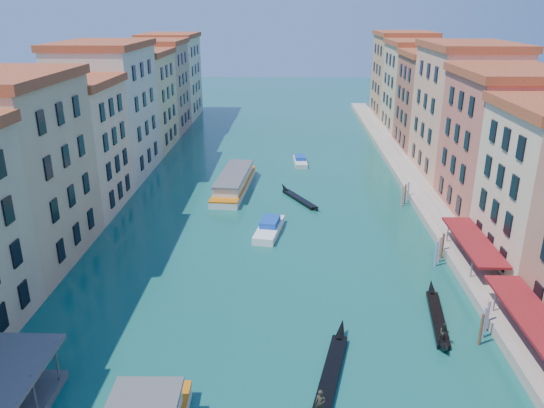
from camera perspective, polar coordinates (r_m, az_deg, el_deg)
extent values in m
cube|color=tan|center=(61.27, -26.28, 2.75)|extent=(12.00, 17.00, 19.00)
cube|color=#E1B78D|center=(75.07, -20.87, 5.49)|extent=(12.00, 14.00, 16.50)
cube|color=maroon|center=(73.50, -21.74, 12.08)|extent=(12.80, 14.40, 1.00)
cube|color=beige|center=(89.33, -17.24, 9.28)|extent=(12.00, 18.00, 20.00)
cube|color=maroon|center=(88.06, -17.98, 15.98)|extent=(12.80, 18.40, 1.00)
cube|color=#CCB67C|center=(105.52, -14.29, 10.47)|extent=(12.00, 16.00, 17.50)
cube|color=maroon|center=(104.41, -14.74, 15.47)|extent=(12.80, 16.40, 1.00)
cube|color=tan|center=(120.25, -12.34, 12.03)|extent=(12.00, 15.00, 18.50)
cube|color=maroon|center=(119.29, -12.71, 16.66)|extent=(12.80, 15.40, 1.00)
cube|color=beige|center=(135.67, -10.75, 13.16)|extent=(12.00, 17.00, 19.00)
cube|color=maroon|center=(134.82, -11.04, 17.37)|extent=(12.80, 17.40, 1.00)
cube|color=#C5604C|center=(73.48, 23.63, 5.42)|extent=(12.00, 16.00, 18.00)
cube|color=maroon|center=(71.88, 24.72, 12.73)|extent=(12.80, 16.40, 1.00)
cube|color=tan|center=(88.89, 19.87, 8.94)|extent=(12.00, 18.00, 20.00)
cube|color=maroon|center=(87.62, 20.72, 15.66)|extent=(12.80, 18.40, 1.00)
cube|color=#9A543C|center=(104.68, 17.13, 10.13)|extent=(12.00, 15.00, 17.50)
cube|color=maroon|center=(103.56, 17.68, 15.15)|extent=(12.80, 15.40, 1.00)
cube|color=tan|center=(119.45, 15.28, 11.73)|extent=(12.00, 16.00, 18.50)
cube|color=maroon|center=(118.48, 15.73, 16.39)|extent=(12.80, 16.40, 1.00)
cube|color=tan|center=(135.35, 13.74, 13.03)|extent=(12.00, 17.00, 19.50)
cube|color=maroon|center=(134.51, 14.12, 17.36)|extent=(12.80, 17.40, 1.00)
cube|color=gray|center=(83.43, 15.06, 1.99)|extent=(4.00, 140.00, 1.00)
cube|color=maroon|center=(46.61, 26.79, -11.46)|extent=(3.20, 15.30, 0.25)
cylinder|color=#555558|center=(50.79, 22.76, -10.06)|extent=(0.12, 0.12, 3.00)
cube|color=maroon|center=(59.29, 20.86, -3.72)|extent=(3.20, 12.60, 0.25)
cylinder|color=#555558|center=(55.88, 20.62, -6.89)|extent=(0.12, 0.12, 3.00)
cylinder|color=#555558|center=(63.09, 18.32, -3.42)|extent=(0.12, 0.12, 3.00)
cylinder|color=brown|center=(47.24, 21.55, -12.58)|extent=(0.24, 0.24, 3.20)
cylinder|color=brown|center=(48.23, 21.86, -11.90)|extent=(0.24, 0.24, 3.20)
cylinder|color=brown|center=(49.23, 22.14, -11.25)|extent=(0.24, 0.24, 3.20)
cylinder|color=brown|center=(58.87, 17.23, -5.26)|extent=(0.24, 0.24, 3.20)
cylinder|color=brown|center=(59.90, 17.55, -4.84)|extent=(0.24, 0.24, 3.20)
cylinder|color=brown|center=(60.94, 17.86, -4.44)|extent=(0.24, 0.24, 3.20)
cylinder|color=brown|center=(75.02, 13.82, 0.68)|extent=(0.24, 0.24, 3.20)
cylinder|color=brown|center=(76.07, 14.12, 0.93)|extent=(0.24, 0.24, 3.20)
cylinder|color=brown|center=(77.12, 14.40, 1.17)|extent=(0.24, 0.24, 3.20)
cube|color=silver|center=(80.30, -4.08, 1.97)|extent=(5.41, 17.98, 1.06)
cube|color=silver|center=(79.94, -4.10, 2.75)|extent=(4.68, 14.41, 1.42)
cube|color=#555558|center=(79.69, -4.11, 3.33)|extent=(4.98, 14.87, 0.22)
cube|color=orange|center=(80.14, -4.09, 2.30)|extent=(5.45, 17.98, 0.22)
cube|color=black|center=(41.42, 6.27, -18.00)|extent=(3.53, 10.10, 0.50)
cone|color=black|center=(45.68, 7.45, -13.30)|extent=(1.50, 2.42, 1.88)
imported|color=#2D281C|center=(37.43, 5.22, -20.56)|extent=(0.79, 0.61, 1.93)
cube|color=black|center=(49.82, 17.34, -11.66)|extent=(2.25, 8.82, 0.44)
cone|color=black|center=(53.81, 16.77, -8.60)|extent=(1.13, 2.05, 1.63)
cone|color=black|center=(45.65, 18.12, -14.58)|extent=(1.09, 1.72, 1.44)
imported|color=#25271F|center=(46.20, 18.03, -13.00)|extent=(0.89, 0.74, 1.68)
cube|color=black|center=(75.48, 2.97, 0.51)|extent=(4.91, 7.88, 0.42)
cone|color=black|center=(79.22, 1.31, 1.78)|extent=(1.63, 2.05, 1.57)
cone|color=black|center=(71.62, 4.81, -0.44)|extent=(1.48, 1.77, 1.38)
cube|color=white|center=(64.60, -0.32, -2.77)|extent=(3.73, 8.18, 0.90)
cube|color=#1544AD|center=(64.81, -0.22, -1.94)|extent=(2.55, 3.66, 0.79)
cube|color=silver|center=(93.44, 3.06, 4.56)|extent=(2.47, 6.62, 0.74)
cube|color=#1544AD|center=(93.71, 3.04, 5.02)|extent=(1.85, 2.89, 0.65)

